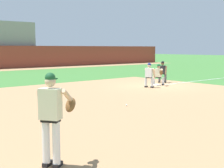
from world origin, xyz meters
TOP-DOWN VIEW (x-y plane):
  - ground_plane at (0.00, 0.00)m, footprint 160.00×160.00m
  - infield_dirt_patch at (-5.80, -3.82)m, footprint 18.00×18.00m
  - warning_track_strip at (0.00, 20.00)m, footprint 48.00×3.20m
  - first_base_bag at (0.00, 0.00)m, footprint 0.38×0.38m
  - baseball at (-6.06, -3.81)m, footprint 0.07×0.07m
  - pitcher at (-11.55, -7.62)m, footprint 0.84×0.57m
  - first_baseman at (0.33, 0.13)m, footprint 0.81×1.04m
  - baserunner at (-1.01, -0.31)m, footprint 0.56×0.66m
  - umpire at (1.62, 0.92)m, footprint 0.63×0.68m
  - outfield_wall at (0.00, 22.00)m, footprint 48.00×0.50m
  - stadium_seating_block at (0.00, 25.32)m, footprint 6.56×5.05m

SIDE VIEW (x-z plane):
  - ground_plane at x=0.00m, z-range 0.00..0.00m
  - infield_dirt_patch at x=-5.80m, z-range 0.00..0.01m
  - warning_track_strip at x=0.00m, z-range 0.00..0.01m
  - baseball at x=-6.06m, z-range 0.00..0.07m
  - first_base_bag at x=0.00m, z-range 0.00..0.09m
  - first_baseman at x=0.33m, z-range 0.06..1.40m
  - baserunner at x=-1.01m, z-range 0.06..1.52m
  - umpire at x=1.62m, z-range 0.06..1.52m
  - pitcher at x=-11.55m, z-range 0.13..1.99m
  - outfield_wall at x=0.00m, z-range 0.00..2.60m
  - stadium_seating_block at x=0.00m, z-range 0.02..5.47m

